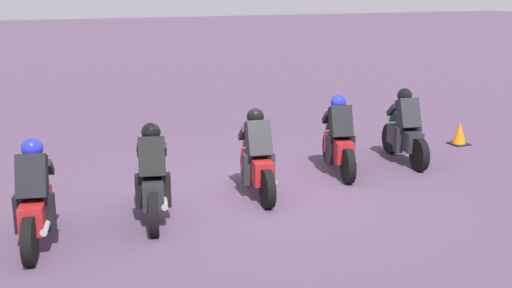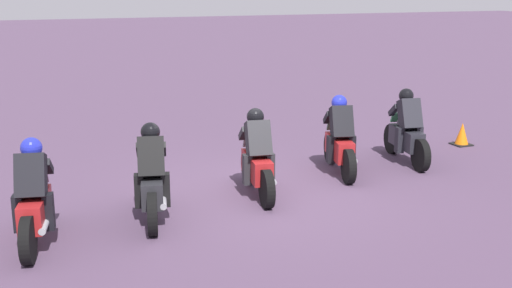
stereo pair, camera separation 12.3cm
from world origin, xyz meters
TOP-DOWN VIEW (x-y plane):
  - ground_plane at (0.00, 0.00)m, footprint 120.00×120.00m
  - rider_lane_a at (0.78, -3.58)m, footprint 2.03×0.62m
  - rider_lane_b at (0.61, -1.93)m, footprint 2.01×0.67m
  - rider_lane_c at (-0.03, 0.05)m, footprint 2.04×0.60m
  - rider_lane_d at (-0.51, 2.00)m, footprint 2.02×0.65m
  - rider_lane_e at (-0.87, 3.75)m, footprint 2.02×0.63m
  - traffic_cone at (1.50, -5.60)m, footprint 0.40×0.40m

SIDE VIEW (x-z plane):
  - ground_plane at x=0.00m, z-range 0.00..0.00m
  - traffic_cone at x=1.50m, z-range -0.02..0.49m
  - rider_lane_a at x=0.78m, z-range -0.13..1.38m
  - rider_lane_b at x=0.61m, z-range -0.13..1.38m
  - rider_lane_c at x=-0.03m, z-range -0.13..1.38m
  - rider_lane_d at x=-0.51m, z-range -0.13..1.38m
  - rider_lane_e at x=-0.87m, z-range -0.13..1.38m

